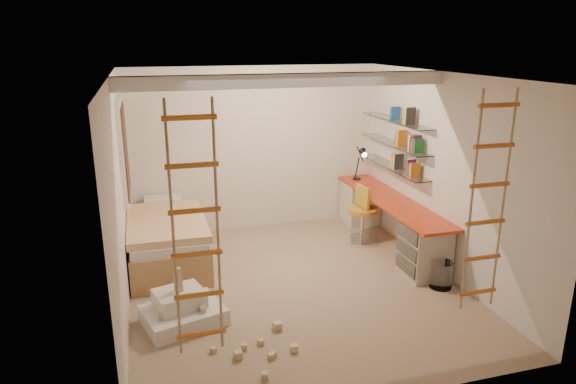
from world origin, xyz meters
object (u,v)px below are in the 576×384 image
object	(u,v)px
desk	(389,221)
play_platform	(182,311)
bed	(167,239)
swivel_chair	(362,222)

from	to	relation	value
desk	play_platform	world-z (taller)	desk
desk	bed	distance (m)	3.22
desk	play_platform	bearing A→B (deg)	-156.69
desk	bed	xyz separation A→B (m)	(-3.20, 0.36, -0.07)
desk	bed	bearing A→B (deg)	173.51
bed	play_platform	world-z (taller)	bed
bed	swivel_chair	xyz separation A→B (m)	(2.88, -0.11, -0.00)
bed	swivel_chair	world-z (taller)	swivel_chair
bed	play_platform	size ratio (longest dim) A/B	2.06
swivel_chair	play_platform	distance (m)	3.26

